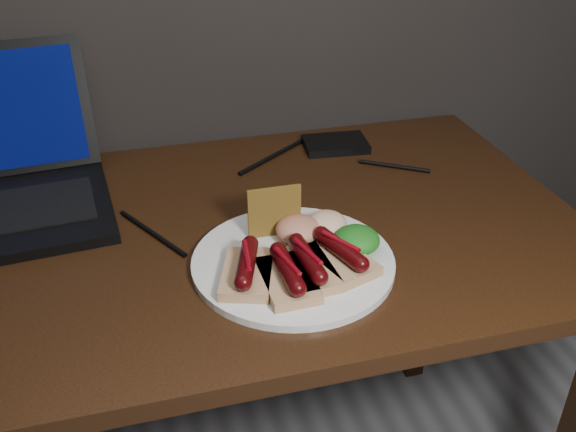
{
  "coord_description": "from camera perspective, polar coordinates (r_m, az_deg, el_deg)",
  "views": [
    {
      "loc": [
        -0.03,
        0.49,
        1.32
      ],
      "look_at": [
        0.18,
        1.28,
        0.82
      ],
      "focal_mm": 40.0,
      "sensor_mm": 36.0,
      "label": 1
    }
  ],
  "objects": [
    {
      "name": "salad_greens",
      "position": [
        0.98,
        6.15,
        -2.12
      ],
      "size": [
        0.07,
        0.07,
        0.04
      ],
      "primitive_type": "ellipsoid",
      "color": "#135210",
      "rests_on": "plate"
    },
    {
      "name": "hard_drive",
      "position": [
        1.34,
        4.23,
        6.39
      ],
      "size": [
        0.14,
        0.1,
        0.02
      ],
      "primitive_type": "cube",
      "rotation": [
        0.0,
        0.0,
        -0.09
      ],
      "color": "black",
      "rests_on": "desk"
    },
    {
      "name": "bread_sausage_center",
      "position": [
        0.93,
        1.73,
        -4.38
      ],
      "size": [
        0.08,
        0.12,
        0.04
      ],
      "color": "tan",
      "rests_on": "plate"
    },
    {
      "name": "desk_cables",
      "position": [
        1.16,
        -9.0,
        1.73
      ],
      "size": [
        0.95,
        0.38,
        0.01
      ],
      "color": "black",
      "rests_on": "desk"
    },
    {
      "name": "desk",
      "position": [
        1.11,
        -10.49,
        -5.67
      ],
      "size": [
        1.4,
        0.7,
        0.75
      ],
      "color": "#341E0D",
      "rests_on": "ground"
    },
    {
      "name": "bread_sausage_right",
      "position": [
        0.95,
        4.65,
        -3.48
      ],
      "size": [
        0.1,
        0.13,
        0.04
      ],
      "color": "tan",
      "rests_on": "plate"
    },
    {
      "name": "bread_sausage_extra",
      "position": [
        0.91,
        -0.06,
        -5.29
      ],
      "size": [
        0.07,
        0.12,
        0.04
      ],
      "color": "tan",
      "rests_on": "plate"
    },
    {
      "name": "coleslaw_mound",
      "position": [
        1.02,
        3.47,
        -0.66
      ],
      "size": [
        0.06,
        0.06,
        0.04
      ],
      "primitive_type": "ellipsoid",
      "color": "#F0E5CF",
      "rests_on": "plate"
    },
    {
      "name": "crispbread",
      "position": [
        1.0,
        -1.22,
        0.4
      ],
      "size": [
        0.09,
        0.01,
        0.08
      ],
      "primitive_type": "cube",
      "color": "olive",
      "rests_on": "plate"
    },
    {
      "name": "plate",
      "position": [
        0.97,
        0.46,
        -4.11
      ],
      "size": [
        0.36,
        0.36,
        0.01
      ],
      "primitive_type": "cylinder",
      "rotation": [
        0.0,
        0.0,
        0.17
      ],
      "color": "white",
      "rests_on": "desk"
    },
    {
      "name": "bread_sausage_left",
      "position": [
        0.92,
        -3.66,
        -4.72
      ],
      "size": [
        0.1,
        0.13,
        0.04
      ],
      "color": "tan",
      "rests_on": "plate"
    },
    {
      "name": "salsa_mound",
      "position": [
        1.0,
        0.94,
        -1.2
      ],
      "size": [
        0.07,
        0.07,
        0.04
      ],
      "primitive_type": "ellipsoid",
      "color": "#A91110",
      "rests_on": "plate"
    }
  ]
}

